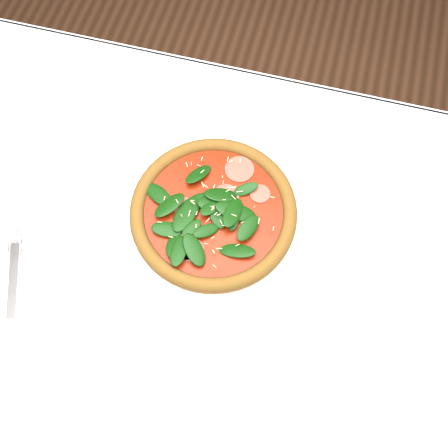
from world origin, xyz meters
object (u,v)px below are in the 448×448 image
(plate, at_px, (214,215))
(napkin, at_px, (16,281))
(wine_glass, at_px, (4,200))
(pizza, at_px, (213,210))

(plate, distance_m, napkin, 0.36)
(plate, xyz_separation_m, napkin, (-0.30, -0.21, -0.00))
(plate, distance_m, wine_glass, 0.35)
(plate, bearing_deg, pizza, 0.00)
(wine_glass, bearing_deg, pizza, 21.01)
(wine_glass, bearing_deg, plate, 21.01)
(pizza, height_order, wine_glass, wine_glass)
(plate, relative_size, napkin, 2.13)
(wine_glass, bearing_deg, napkin, -88.90)
(plate, xyz_separation_m, wine_glass, (-0.30, -0.11, 0.14))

